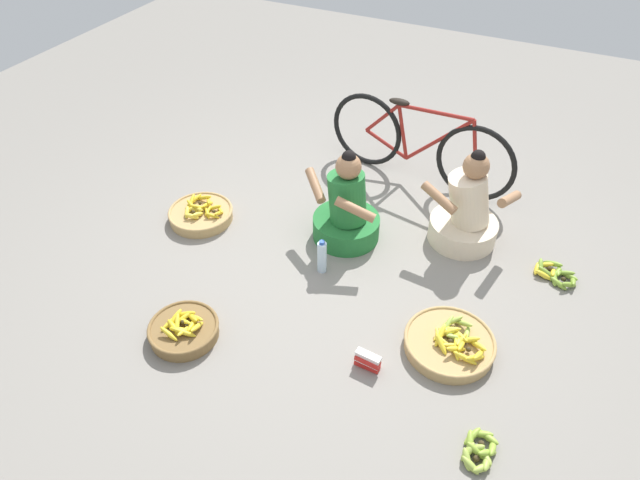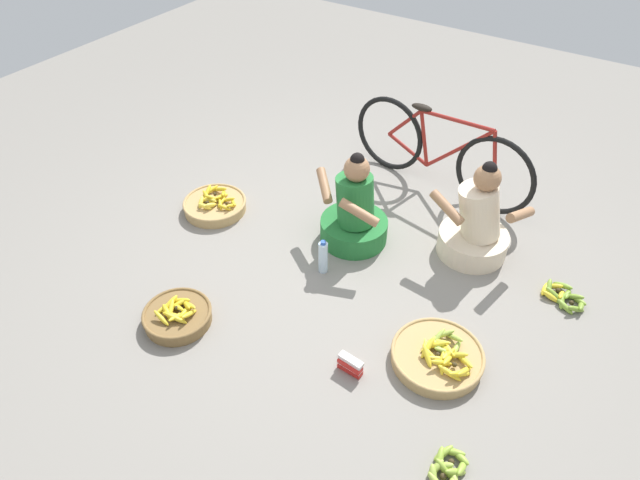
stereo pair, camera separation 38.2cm
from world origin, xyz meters
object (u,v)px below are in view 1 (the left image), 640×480
object	(u,v)px
banana_basket_mid_left	(201,214)
vendor_woman_behind	(466,213)
loose_bananas_near_vendor	(479,451)
bicycle_leaning	(418,144)
packet_carton_stack	(368,361)
banana_basket_back_right	(184,329)
banana_basket_near_bicycle	(450,343)
loose_bananas_front_left	(555,274)
water_bottle	(322,257)
vendor_woman_front	(346,211)

from	to	relation	value
banana_basket_mid_left	vendor_woman_behind	bearing A→B (deg)	18.51
loose_bananas_near_vendor	bicycle_leaning	bearing A→B (deg)	115.75
vendor_woman_behind	packet_carton_stack	world-z (taller)	vendor_woman_behind
banana_basket_back_right	banana_basket_near_bicycle	bearing A→B (deg)	21.90
loose_bananas_front_left	banana_basket_back_right	bearing A→B (deg)	-142.58
loose_bananas_near_vendor	banana_basket_mid_left	bearing A→B (deg)	157.30
vendor_woman_behind	loose_bananas_near_vendor	bearing A→B (deg)	-72.44
banana_basket_near_bicycle	packet_carton_stack	world-z (taller)	banana_basket_near_bicycle
bicycle_leaning	loose_bananas_near_vendor	world-z (taller)	bicycle_leaning
banana_basket_mid_left	loose_bananas_front_left	distance (m)	2.76
loose_bananas_near_vendor	water_bottle	distance (m)	1.67
banana_basket_back_right	water_bottle	distance (m)	1.09
vendor_woman_front	loose_bananas_front_left	world-z (taller)	vendor_woman_front
vendor_woman_behind	banana_basket_back_right	distance (m)	2.22
banana_basket_near_bicycle	loose_bananas_near_vendor	distance (m)	0.71
vendor_woman_behind	water_bottle	xyz separation A→B (m)	(-0.83, -0.79, -0.12)
banana_basket_back_right	packet_carton_stack	bearing A→B (deg)	13.47
banana_basket_back_right	packet_carton_stack	distance (m)	1.20
loose_bananas_near_vendor	loose_bananas_front_left	distance (m)	1.61
banana_basket_mid_left	loose_bananas_near_vendor	size ratio (longest dim) A/B	1.78
vendor_woman_front	banana_basket_back_right	bearing A→B (deg)	-111.70
loose_bananas_near_vendor	packet_carton_stack	world-z (taller)	packet_carton_stack
vendor_woman_behind	water_bottle	distance (m)	1.15
vendor_woman_front	banana_basket_mid_left	bearing A→B (deg)	-165.02
vendor_woman_behind	loose_bananas_front_left	bearing A→B (deg)	-9.60
banana_basket_back_right	vendor_woman_front	bearing A→B (deg)	68.30
banana_basket_mid_left	banana_basket_back_right	distance (m)	1.22
loose_bananas_front_left	packet_carton_stack	distance (m)	1.62
banana_basket_back_right	packet_carton_stack	xyz separation A→B (m)	(1.17, 0.28, 0.00)
loose_bananas_near_vendor	vendor_woman_behind	bearing A→B (deg)	107.56
vendor_woman_behind	loose_bananas_front_left	size ratio (longest dim) A/B	2.50
bicycle_leaning	loose_bananas_front_left	bearing A→B (deg)	-29.99
loose_bananas_front_left	water_bottle	world-z (taller)	water_bottle
water_bottle	packet_carton_stack	xyz separation A→B (m)	(0.62, -0.66, -0.07)
bicycle_leaning	banana_basket_near_bicycle	distance (m)	1.93
vendor_woman_behind	banana_basket_near_bicycle	distance (m)	1.13
bicycle_leaning	water_bottle	size ratio (longest dim) A/B	5.97
water_bottle	loose_bananas_near_vendor	bearing A→B (deg)	-34.10
loose_bananas_front_left	water_bottle	xyz separation A→B (m)	(-1.55, -0.67, 0.10)
water_bottle	packet_carton_stack	bearing A→B (deg)	-46.68
vendor_woman_behind	packet_carton_stack	xyz separation A→B (m)	(-0.21, -1.45, -0.20)
banana_basket_mid_left	vendor_woman_front	bearing A→B (deg)	14.98
vendor_woman_behind	loose_bananas_near_vendor	size ratio (longest dim) A/B	2.75
loose_bananas_near_vendor	loose_bananas_front_left	xyz separation A→B (m)	(0.18, 1.60, 0.00)
banana_basket_mid_left	loose_bananas_near_vendor	distance (m)	2.74
banana_basket_near_bicycle	vendor_woman_front	bearing A→B (deg)	144.84
vendor_woman_behind	banana_basket_back_right	world-z (taller)	vendor_woman_behind
vendor_woman_front	loose_bananas_front_left	bearing A→B (deg)	8.57
vendor_woman_front	loose_bananas_near_vendor	world-z (taller)	vendor_woman_front
banana_basket_near_bicycle	loose_bananas_near_vendor	xyz separation A→B (m)	(0.34, -0.63, -0.02)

